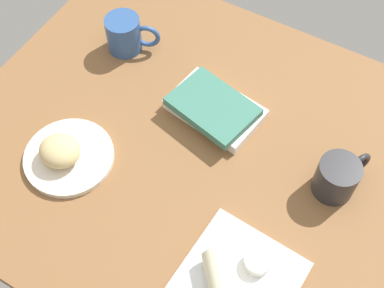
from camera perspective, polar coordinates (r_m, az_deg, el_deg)
name	(u,v)px	position (r cm, az deg, el deg)	size (l,w,h in cm)	color
dining_table	(201,154)	(117.62, 0.95, -1.13)	(110.00, 90.00, 4.00)	brown
round_plate	(69,157)	(117.24, -13.38, -1.40)	(19.87, 19.87, 1.40)	silver
scone_pastry	(60,151)	(114.51, -14.36, -0.74)	(9.07, 8.47, 5.33)	tan
square_plate	(238,280)	(102.83, 5.07, -14.71)	(21.33, 21.33, 1.60)	white
sauce_cup	(258,261)	(102.24, 7.24, -12.72)	(5.32, 5.32, 2.33)	silver
breakfast_wrap	(223,287)	(98.45, 3.49, -15.41)	(5.67, 5.67, 13.44)	beige
book_stack	(214,108)	(119.56, 2.45, 3.97)	(22.89, 18.04, 4.88)	silver
coffee_mug	(125,34)	(132.45, -7.36, 11.94)	(13.15, 8.67, 9.31)	#2D518C
second_mug	(338,177)	(111.32, 15.76, -3.51)	(9.23, 12.76, 8.91)	#262628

